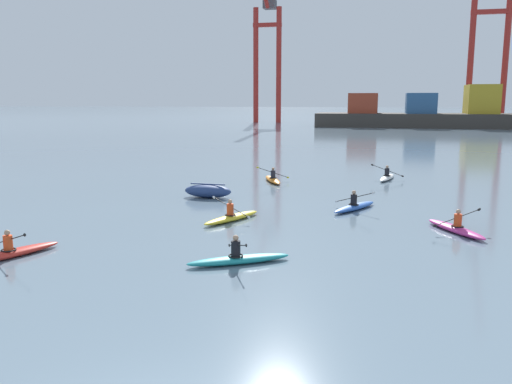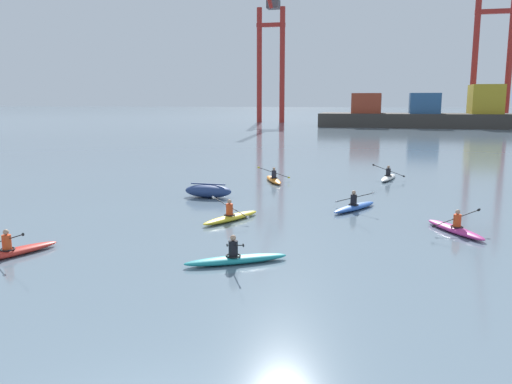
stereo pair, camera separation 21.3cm
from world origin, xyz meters
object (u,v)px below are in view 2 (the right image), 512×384
object	(u,v)px
gantry_crane_west	(271,46)
gantry_crane_west_mid	(495,32)
kayak_yellow	(231,217)
kayak_magenta	(455,228)
kayak_blue	(354,206)
kayak_orange	(274,179)
kayak_red	(10,251)
capsized_dinghy	(208,191)
kayak_white	(388,177)
container_barge	(426,114)
kayak_teal	(236,258)

from	to	relation	value
gantry_crane_west	gantry_crane_west_mid	size ratio (longest dim) A/B	0.88
kayak_yellow	kayak_magenta	xyz separation A→B (m)	(9.22, 0.11, 0.00)
kayak_magenta	kayak_blue	xyz separation A→B (m)	(-4.14, 3.49, 0.00)
kayak_yellow	kayak_orange	world-z (taller)	kayak_orange
gantry_crane_west_mid	kayak_yellow	distance (m)	100.55
kayak_red	capsized_dinghy	bearing A→B (deg)	76.46
gantry_crane_west_mid	kayak_red	xyz separation A→B (m)	(-32.05, -102.17, -18.35)
kayak_orange	kayak_blue	world-z (taller)	kayak_orange
gantry_crane_west	kayak_magenta	bearing A→B (deg)	-73.49
capsized_dinghy	kayak_white	world-z (taller)	kayak_white
gantry_crane_west	kayak_yellow	xyz separation A→B (m)	(20.50, -100.38, -17.31)
capsized_dinghy	kayak_blue	world-z (taller)	kayak_blue
gantry_crane_west	kayak_red	size ratio (longest dim) A/B	10.44
gantry_crane_west	gantry_crane_west_mid	bearing A→B (deg)	-6.22
kayak_orange	kayak_red	bearing A→B (deg)	-105.83
container_barge	kayak_white	size ratio (longest dim) A/B	11.54
gantry_crane_west	kayak_yellow	world-z (taller)	gantry_crane_west
container_barge	kayak_magenta	world-z (taller)	container_barge
container_barge	kayak_red	size ratio (longest dim) A/B	11.86
kayak_magenta	kayak_red	xyz separation A→B (m)	(-14.87, -7.01, 0.00)
capsized_dinghy	kayak_magenta	world-z (taller)	kayak_magenta
gantry_crane_west_mid	kayak_white	world-z (taller)	gantry_crane_west_mid
kayak_white	kayak_teal	xyz separation A→B (m)	(-4.73, -19.82, 0.00)
gantry_crane_west_mid	kayak_red	size ratio (longest dim) A/B	11.94
capsized_dinghy	kayak_blue	size ratio (longest dim) A/B	0.80
container_barge	kayak_teal	xyz separation A→B (m)	(-11.68, -92.06, -2.33)
gantry_crane_west	kayak_yellow	bearing A→B (deg)	-78.46
gantry_crane_west_mid	kayak_white	bearing A→B (deg)	-103.66
gantry_crane_west_mid	container_barge	bearing A→B (deg)	-144.83
gantry_crane_west_mid	kayak_magenta	bearing A→B (deg)	-100.23
kayak_white	capsized_dinghy	bearing A→B (deg)	-136.34
kayak_blue	kayak_teal	world-z (taller)	kayak_blue
kayak_magenta	kayak_teal	size ratio (longest dim) A/B	1.00
gantry_crane_west	kayak_red	distance (m)	109.68
gantry_crane_west	kayak_white	bearing A→B (deg)	-72.55
kayak_white	kayak_blue	size ratio (longest dim) A/B	1.05
gantry_crane_west_mid	kayak_orange	distance (m)	90.13
gantry_crane_west_mid	kayak_yellow	xyz separation A→B (m)	(-26.39, -95.27, -18.35)
container_barge	gantry_crane_west	bearing A→B (deg)	157.49
kayak_yellow	kayak_orange	xyz separation A→B (m)	(-0.51, 11.23, 0.00)
kayak_white	kayak_red	xyz separation A→B (m)	(-12.30, -20.91, -0.00)
kayak_white	kayak_orange	distance (m)	7.67
kayak_teal	container_barge	bearing A→B (deg)	82.77
kayak_teal	kayak_white	bearing A→B (deg)	76.58
kayak_blue	kayak_orange	bearing A→B (deg)	126.23
gantry_crane_west_mid	kayak_blue	distance (m)	95.88
gantry_crane_west_mid	kayak_orange	bearing A→B (deg)	-107.75
capsized_dinghy	kayak_orange	bearing A→B (deg)	69.93
kayak_magenta	kayak_red	size ratio (longest dim) A/B	0.96
kayak_orange	kayak_red	distance (m)	18.85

